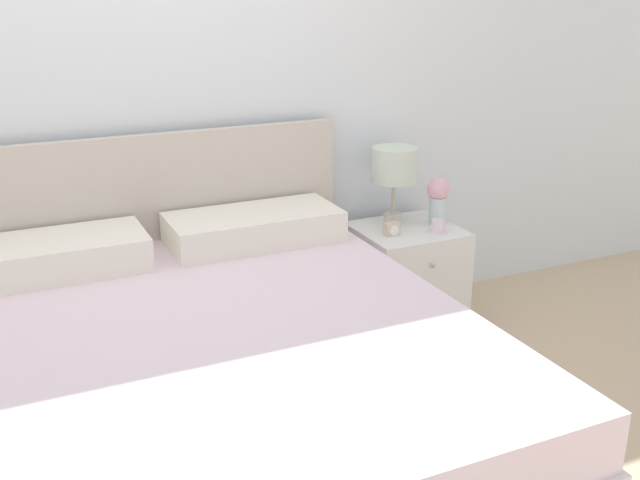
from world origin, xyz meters
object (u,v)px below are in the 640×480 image
object	(u,v)px
bed	(209,386)
alarm_clock	(392,229)
flower_vase	(438,198)
teacup	(438,227)
table_lamp	(394,168)
nightstand	(405,276)

from	to	relation	value
bed	alarm_clock	bearing A→B (deg)	29.61
bed	flower_vase	distance (m)	1.62
flower_vase	teacup	world-z (taller)	flower_vase
flower_vase	bed	bearing A→B (deg)	-153.88
table_lamp	teacup	distance (m)	0.36
bed	table_lamp	xyz separation A→B (m)	(1.21, 0.78, 0.51)
flower_vase	teacup	xyz separation A→B (m)	(-0.07, -0.11, -0.11)
nightstand	alarm_clock	distance (m)	0.32
nightstand	alarm_clock	xyz separation A→B (m)	(-0.13, -0.06, 0.29)
nightstand	table_lamp	xyz separation A→B (m)	(-0.04, 0.09, 0.55)
teacup	alarm_clock	xyz separation A→B (m)	(-0.23, 0.06, 0.00)
bed	table_lamp	bearing A→B (deg)	32.88
bed	teacup	xyz separation A→B (m)	(1.35, 0.58, 0.24)
bed	flower_vase	bearing A→B (deg)	26.12
nightstand	table_lamp	bearing A→B (deg)	112.53
bed	teacup	distance (m)	1.49
table_lamp	alarm_clock	world-z (taller)	table_lamp
alarm_clock	table_lamp	bearing A→B (deg)	58.42
flower_vase	alarm_clock	world-z (taller)	flower_vase
table_lamp	teacup	size ratio (longest dim) A/B	3.97
alarm_clock	bed	bearing A→B (deg)	-150.39
nightstand	teacup	bearing A→B (deg)	-48.86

